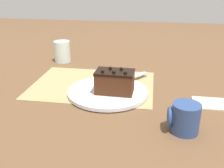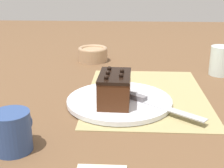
{
  "view_description": "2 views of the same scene",
  "coord_description": "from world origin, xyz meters",
  "px_view_note": "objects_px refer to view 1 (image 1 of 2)",
  "views": [
    {
      "loc": [
        -0.22,
        0.91,
        0.39
      ],
      "look_at": [
        -0.09,
        0.1,
        0.05
      ],
      "focal_mm": 42.0,
      "sensor_mm": 36.0,
      "label": 1
    },
    {
      "loc": [
        -0.85,
        0.05,
        0.33
      ],
      "look_at": [
        -0.1,
        0.09,
        0.07
      ],
      "focal_mm": 50.0,
      "sensor_mm": 36.0,
      "label": 2
    }
  ],
  "objects_px": {
    "serving_knife": "(117,82)",
    "coffee_mug": "(185,118)",
    "chocolate_cake": "(115,82)",
    "drinking_glass": "(62,51)",
    "cake_plate": "(108,92)"
  },
  "relations": [
    {
      "from": "coffee_mug",
      "to": "cake_plate",
      "type": "bearing_deg",
      "value": -40.0
    },
    {
      "from": "chocolate_cake",
      "to": "coffee_mug",
      "type": "bearing_deg",
      "value": 138.43
    },
    {
      "from": "serving_knife",
      "to": "coffee_mug",
      "type": "distance_m",
      "value": 0.35
    },
    {
      "from": "chocolate_cake",
      "to": "coffee_mug",
      "type": "xyz_separation_m",
      "value": [
        -0.22,
        0.19,
        -0.01
      ]
    },
    {
      "from": "chocolate_cake",
      "to": "drinking_glass",
      "type": "relative_size",
      "value": 1.32
    },
    {
      "from": "coffee_mug",
      "to": "drinking_glass",
      "type": "bearing_deg",
      "value": -46.12
    },
    {
      "from": "drinking_glass",
      "to": "coffee_mug",
      "type": "distance_m",
      "value": 0.76
    },
    {
      "from": "serving_knife",
      "to": "drinking_glass",
      "type": "xyz_separation_m",
      "value": [
        0.3,
        -0.27,
        0.03
      ]
    },
    {
      "from": "serving_knife",
      "to": "coffee_mug",
      "type": "height_order",
      "value": "coffee_mug"
    },
    {
      "from": "cake_plate",
      "to": "coffee_mug",
      "type": "bearing_deg",
      "value": 140.0
    },
    {
      "from": "chocolate_cake",
      "to": "serving_knife",
      "type": "xyz_separation_m",
      "value": [
        0.0,
        -0.08,
        -0.03
      ]
    },
    {
      "from": "cake_plate",
      "to": "coffee_mug",
      "type": "distance_m",
      "value": 0.32
    },
    {
      "from": "cake_plate",
      "to": "serving_knife",
      "type": "height_order",
      "value": "serving_knife"
    },
    {
      "from": "chocolate_cake",
      "to": "serving_knife",
      "type": "bearing_deg",
      "value": -86.62
    },
    {
      "from": "drinking_glass",
      "to": "chocolate_cake",
      "type": "bearing_deg",
      "value": 131.09
    }
  ]
}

